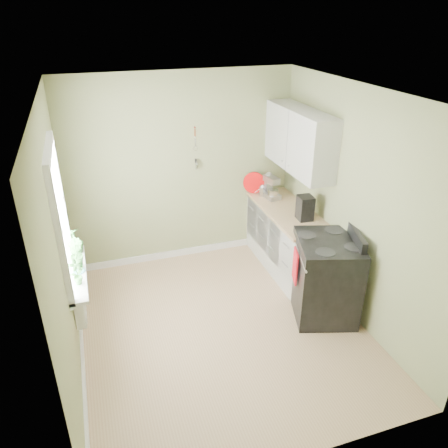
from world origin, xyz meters
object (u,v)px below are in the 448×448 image
object	(u,v)px
kettle	(262,190)
coffee_maker	(305,209)
stand_mixer	(271,188)
stove	(326,277)

from	to	relation	value
kettle	coffee_maker	bearing A→B (deg)	-76.88
stand_mixer	coffee_maker	size ratio (longest dim) A/B	1.11
kettle	stand_mixer	bearing A→B (deg)	-48.82
stand_mixer	kettle	size ratio (longest dim) A/B	2.06
stove	kettle	distance (m)	1.76
stove	kettle	bearing A→B (deg)	94.63
stove	stand_mixer	distance (m)	1.67
stand_mixer	kettle	world-z (taller)	stand_mixer
coffee_maker	stand_mixer	bearing A→B (deg)	98.48
stove	stand_mixer	xyz separation A→B (m)	(-0.04, 1.58, 0.56)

